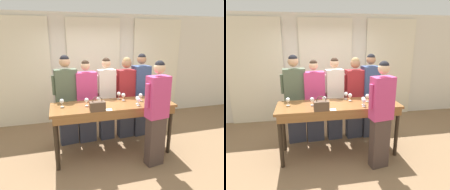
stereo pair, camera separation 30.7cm
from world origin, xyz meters
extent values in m
plane|color=#846647|center=(0.00, 0.00, 0.00)|extent=(18.00, 18.00, 0.00)
cube|color=silver|center=(0.00, 1.94, 1.40)|extent=(12.00, 0.06, 2.80)
cube|color=#EFE5C6|center=(-1.80, 1.88, 1.34)|extent=(1.39, 0.03, 2.69)
cube|color=#EFE5C6|center=(0.00, 1.88, 1.34)|extent=(1.39, 0.03, 2.69)
cube|color=#EFE5C6|center=(1.80, 1.88, 1.34)|extent=(1.39, 0.03, 2.69)
cube|color=brown|center=(0.00, 0.00, 0.99)|extent=(2.25, 0.71, 0.05)
cube|color=brown|center=(0.00, -0.34, 0.91)|extent=(2.16, 0.03, 0.12)
cylinder|color=#2D2319|center=(-1.05, -0.28, 0.48)|extent=(0.07, 0.07, 0.97)
cylinder|color=#2D2319|center=(1.05, -0.28, 0.48)|extent=(0.07, 0.07, 0.97)
cylinder|color=#2D2319|center=(-1.05, 0.28, 0.48)|extent=(0.07, 0.07, 0.97)
cylinder|color=#2D2319|center=(1.05, 0.28, 0.48)|extent=(0.07, 0.07, 0.97)
cylinder|color=black|center=(0.80, 0.01, 1.12)|extent=(0.08, 0.08, 0.21)
cone|color=black|center=(0.80, 0.01, 1.24)|extent=(0.08, 0.08, 0.04)
cylinder|color=black|center=(0.80, 0.01, 1.30)|extent=(0.03, 0.03, 0.08)
cylinder|color=white|center=(0.80, 0.01, 1.11)|extent=(0.08, 0.08, 0.08)
cube|color=brown|center=(-0.35, -0.29, 1.09)|extent=(0.26, 0.13, 0.16)
torus|color=brown|center=(-0.35, -0.29, 1.18)|extent=(0.17, 0.01, 0.17)
cylinder|color=white|center=(0.57, 0.05, 1.02)|extent=(0.06, 0.06, 0.00)
cylinder|color=white|center=(0.57, 0.05, 1.05)|extent=(0.01, 0.01, 0.07)
sphere|color=white|center=(0.57, 0.05, 1.12)|extent=(0.08, 0.08, 0.08)
cylinder|color=white|center=(0.19, 0.27, 1.02)|extent=(0.06, 0.06, 0.00)
cylinder|color=white|center=(0.19, 0.27, 1.05)|extent=(0.01, 0.01, 0.07)
sphere|color=white|center=(0.19, 0.27, 1.12)|extent=(0.08, 0.08, 0.08)
cylinder|color=white|center=(0.41, -0.21, 1.02)|extent=(0.06, 0.06, 0.00)
cylinder|color=white|center=(0.41, -0.21, 1.05)|extent=(0.01, 0.01, 0.07)
sphere|color=white|center=(0.41, -0.21, 1.12)|extent=(0.08, 0.08, 0.08)
sphere|color=beige|center=(0.41, -0.21, 1.11)|extent=(0.05, 0.05, 0.05)
cylinder|color=white|center=(-0.26, 0.04, 1.02)|extent=(0.06, 0.06, 0.00)
cylinder|color=white|center=(-0.26, 0.04, 1.05)|extent=(0.01, 0.01, 0.07)
sphere|color=white|center=(-0.26, 0.04, 1.12)|extent=(0.08, 0.08, 0.08)
cylinder|color=white|center=(0.25, 0.16, 1.02)|extent=(0.06, 0.06, 0.00)
cylinder|color=white|center=(0.25, 0.16, 1.05)|extent=(0.01, 0.01, 0.07)
sphere|color=white|center=(0.25, 0.16, 1.12)|extent=(0.08, 0.08, 0.08)
cylinder|color=white|center=(-0.91, 0.07, 1.02)|extent=(0.06, 0.06, 0.00)
cylinder|color=white|center=(-0.91, 0.07, 1.05)|extent=(0.01, 0.01, 0.07)
sphere|color=white|center=(-0.91, 0.07, 1.12)|extent=(0.08, 0.08, 0.08)
cylinder|color=white|center=(0.43, -0.12, 1.02)|extent=(0.06, 0.06, 0.00)
cylinder|color=white|center=(0.43, -0.12, 1.05)|extent=(0.01, 0.01, 0.07)
sphere|color=white|center=(0.43, -0.12, 1.12)|extent=(0.08, 0.08, 0.08)
cylinder|color=white|center=(-0.49, 0.02, 1.02)|extent=(0.06, 0.06, 0.00)
cylinder|color=white|center=(-0.49, 0.02, 1.05)|extent=(0.01, 0.01, 0.07)
sphere|color=white|center=(-0.49, 0.02, 1.12)|extent=(0.08, 0.08, 0.08)
cube|color=white|center=(-0.15, -0.29, 1.02)|extent=(0.10, 0.10, 0.00)
cylinder|color=black|center=(0.08, 0.29, 1.02)|extent=(0.11, 0.09, 0.01)
cube|color=#383D51|center=(-0.81, 0.61, 0.45)|extent=(0.39, 0.24, 0.89)
cube|color=#4C5B47|center=(-0.81, 0.61, 1.25)|extent=(0.46, 0.28, 0.71)
sphere|color=tan|center=(-0.81, 0.61, 1.74)|extent=(0.21, 0.21, 0.21)
sphere|color=black|center=(-0.81, 0.61, 1.78)|extent=(0.19, 0.19, 0.19)
cylinder|color=#4C5B47|center=(-0.57, 0.65, 1.30)|extent=(0.08, 0.08, 0.39)
cylinder|color=#4C5B47|center=(-1.04, 0.58, 1.30)|extent=(0.08, 0.08, 0.39)
cube|color=#383D51|center=(-0.41, 0.61, 0.43)|extent=(0.37, 0.22, 0.85)
cube|color=#C63D7A|center=(-0.41, 0.61, 1.19)|extent=(0.44, 0.26, 0.67)
sphere|color=#DBAD89|center=(-0.41, 0.61, 1.65)|extent=(0.19, 0.19, 0.19)
sphere|color=#332319|center=(-0.41, 0.61, 1.69)|extent=(0.16, 0.16, 0.16)
cylinder|color=#C63D7A|center=(-0.18, 0.63, 1.24)|extent=(0.07, 0.07, 0.37)
cylinder|color=#C63D7A|center=(-0.64, 0.60, 1.24)|extent=(0.07, 0.07, 0.37)
cube|color=#383D51|center=(0.02, 0.61, 0.44)|extent=(0.33, 0.21, 0.87)
cube|color=silver|center=(0.02, 0.61, 1.21)|extent=(0.39, 0.25, 0.69)
sphere|color=#DBAD89|center=(0.02, 0.61, 1.69)|extent=(0.19, 0.19, 0.19)
sphere|color=#332319|center=(0.02, 0.61, 1.72)|extent=(0.16, 0.16, 0.16)
cylinder|color=silver|center=(0.22, 0.64, 1.27)|extent=(0.08, 0.08, 0.38)
cylinder|color=silver|center=(-0.18, 0.59, 1.27)|extent=(0.08, 0.08, 0.38)
cube|color=#383D51|center=(0.47, 0.61, 0.43)|extent=(0.36, 0.24, 0.86)
cube|color=maroon|center=(0.47, 0.61, 1.20)|extent=(0.42, 0.28, 0.68)
sphere|color=#9E7051|center=(0.47, 0.61, 1.68)|extent=(0.21, 0.21, 0.21)
sphere|color=#93754C|center=(0.47, 0.61, 1.71)|extent=(0.18, 0.18, 0.18)
cylinder|color=maroon|center=(0.69, 0.63, 1.25)|extent=(0.08, 0.08, 0.37)
cylinder|color=maroon|center=(0.24, 0.60, 1.25)|extent=(0.08, 0.08, 0.37)
cube|color=#383D51|center=(0.81, 0.61, 0.45)|extent=(0.33, 0.27, 0.90)
cube|color=#334775|center=(0.81, 0.61, 1.25)|extent=(0.39, 0.31, 0.71)
sphere|color=#9E7051|center=(0.81, 0.61, 1.75)|extent=(0.20, 0.20, 0.20)
sphere|color=black|center=(0.81, 0.61, 1.78)|extent=(0.18, 0.18, 0.18)
cylinder|color=#334775|center=(1.00, 0.64, 1.31)|extent=(0.08, 0.08, 0.39)
cylinder|color=#334775|center=(0.61, 0.59, 1.31)|extent=(0.08, 0.08, 0.39)
cube|color=#473833|center=(0.61, -0.54, 0.45)|extent=(0.33, 0.23, 0.89)
cube|color=#C63D7A|center=(0.61, -0.54, 1.25)|extent=(0.39, 0.27, 0.71)
sphere|color=#DBAD89|center=(0.61, -0.54, 1.73)|extent=(0.19, 0.19, 0.19)
sphere|color=black|center=(0.61, -0.54, 1.77)|extent=(0.17, 0.17, 0.17)
cylinder|color=#C63D7A|center=(0.41, -0.57, 1.30)|extent=(0.08, 0.08, 0.39)
cylinder|color=#C63D7A|center=(0.81, -0.51, 1.30)|extent=(0.08, 0.08, 0.39)
camera|label=1|loc=(-0.93, -3.38, 2.18)|focal=32.00mm
camera|label=2|loc=(-0.63, -3.45, 2.18)|focal=32.00mm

